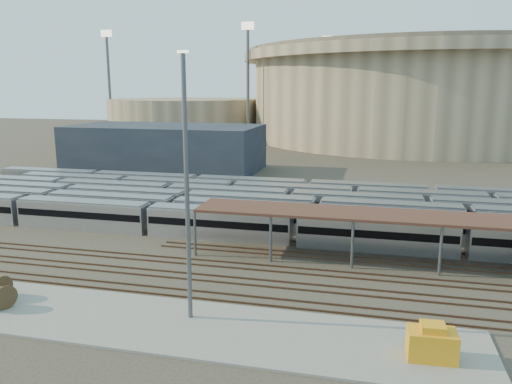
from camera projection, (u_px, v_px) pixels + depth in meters
The scene contains 14 objects.
ground at pixel (263, 265), 52.54m from camera, with size 420.00×420.00×0.00m, color #383026.
apron at pixel (159, 323), 39.41m from camera, with size 50.00×9.00×0.20m, color gray.
subway_trains at pixel (313, 209), 69.08m from camera, with size 121.01×23.90×3.60m.
inspection_shed at pixel (484, 223), 50.26m from camera, with size 60.30×6.00×5.30m.
empty_tracks at pixel (251, 282), 47.77m from camera, with size 170.00×9.62×0.18m.
stadium at pixel (419, 92), 176.54m from camera, with size 124.00×124.00×32.50m.
secondary_arena at pixel (185, 118), 188.53m from camera, with size 56.00×56.00×14.00m, color tan.
service_building at pixel (165, 148), 111.87m from camera, with size 42.00×20.00×10.00m, color #1E232D.
floodlight_0 at pixel (248, 80), 159.79m from camera, with size 4.00×1.00×38.40m.
floodlight_1 at pixel (109, 81), 181.95m from camera, with size 4.00×1.00×38.40m.
floodlight_3 at pixel (326, 81), 202.74m from camera, with size 4.00×1.00×38.40m.
cable_reel_east at pixel (0, 297), 41.61m from camera, with size 2.04×2.04×1.13m, color #513A20.
yard_light_pole at pixel (187, 190), 38.08m from camera, with size 0.82×0.36×20.79m.
yellow_equipment at pixel (432, 345), 33.94m from camera, with size 3.24×2.02×2.02m, color orange.
Camera 1 is at (11.02, -48.59, 18.39)m, focal length 35.00 mm.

